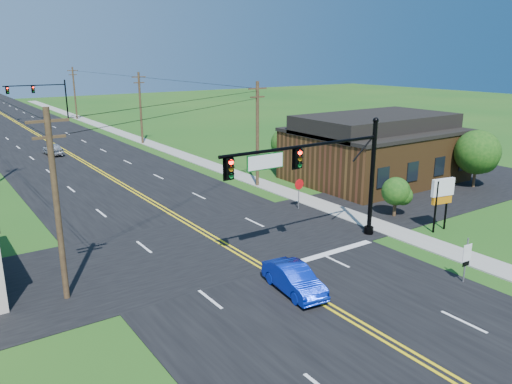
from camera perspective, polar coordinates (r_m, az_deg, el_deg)
ground at (r=22.15m, az=12.24°, el=-15.19°), size 260.00×260.00×0.00m
road_main at (r=65.29m, az=-21.49°, el=4.59°), size 16.00×220.00×0.04m
road_cross at (r=30.65m, az=-4.28°, el=-5.88°), size 70.00×10.00×0.04m
sidewalk at (r=59.31m, az=-9.26°, el=4.49°), size 2.00×160.00×0.08m
signal_mast_main at (r=28.59m, az=7.17°, el=2.39°), size 11.30×0.60×7.48m
signal_mast_far at (r=94.83m, az=-23.50°, el=10.25°), size 10.98×0.60×7.48m
brick_building at (r=46.87m, az=13.34°, el=4.24°), size 14.20×11.20×4.70m
utility_pole_left_a at (r=24.10m, az=-21.84°, el=-1.18°), size 1.80×0.28×9.00m
utility_pole_right_a at (r=42.74m, az=0.16°, el=6.82°), size 1.80×0.28×9.00m
utility_pole_right_b at (r=65.64m, az=-13.06°, el=9.47°), size 1.80×0.28×9.00m
utility_pole_right_c at (r=94.09m, az=-20.02°, el=10.67°), size 1.80×0.28×9.00m
tree_right_front at (r=46.59m, az=23.97°, el=4.18°), size 3.80×3.80×5.00m
tree_right_back at (r=49.90m, az=3.41°, el=5.58°), size 3.00×3.00×4.10m
shrub_corner at (r=36.40m, az=15.69°, el=0.07°), size 2.00×2.00×2.86m
blue_car at (r=24.50m, az=4.36°, el=-9.95°), size 1.89×4.21×1.34m
distant_car at (r=61.57m, az=-22.21°, el=4.55°), size 1.74×4.07×1.37m
route_sign at (r=27.21m, az=22.92°, el=-6.86°), size 0.60×0.11×2.39m
stop_sign at (r=36.91m, az=4.94°, el=0.53°), size 0.83×0.10×2.32m
pylon_sign at (r=34.16m, az=20.53°, el=-0.10°), size 1.72×0.54×3.51m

